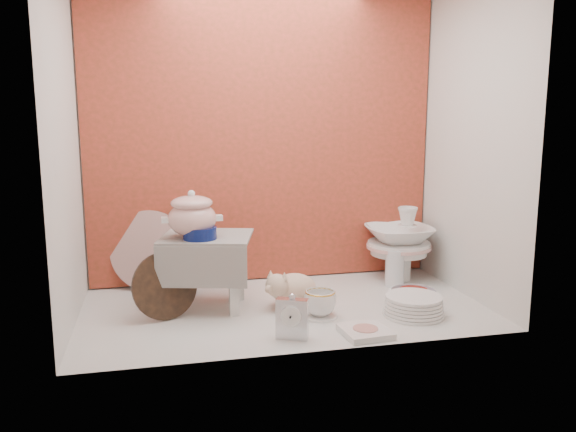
% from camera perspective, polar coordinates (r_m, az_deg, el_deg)
% --- Properties ---
extents(ground, '(1.80, 1.80, 0.00)m').
position_cam_1_polar(ground, '(2.66, -0.33, -9.05)').
color(ground, silver).
rests_on(ground, ground).
extents(niche_shell, '(1.86, 1.03, 1.53)m').
position_cam_1_polar(niche_shell, '(2.69, -1.20, 11.35)').
color(niche_shell, '#C83E32').
rests_on(niche_shell, ground).
extents(step_stool, '(0.46, 0.42, 0.33)m').
position_cam_1_polar(step_stool, '(2.65, -7.92, -5.42)').
color(step_stool, silver).
rests_on(step_stool, ground).
extents(soup_tureen, '(0.32, 0.32, 0.21)m').
position_cam_1_polar(soup_tureen, '(2.55, -9.43, 0.20)').
color(soup_tureen, white).
rests_on(soup_tureen, step_stool).
extents(cobalt_bowl, '(0.19, 0.19, 0.05)m').
position_cam_1_polar(cobalt_bowl, '(2.54, -8.67, -1.65)').
color(cobalt_bowl, '#0B1754').
rests_on(cobalt_bowl, step_stool).
extents(floral_platter, '(0.41, 0.21, 0.40)m').
position_cam_1_polar(floral_platter, '(2.96, -13.49, -3.32)').
color(floral_platter, silver).
rests_on(floral_platter, ground).
extents(blue_white_vase, '(0.27, 0.27, 0.22)m').
position_cam_1_polar(blue_white_vase, '(2.92, -10.86, -5.22)').
color(blue_white_vase, white).
rests_on(blue_white_vase, ground).
extents(lacquer_tray, '(0.30, 0.18, 0.29)m').
position_cam_1_polar(lacquer_tray, '(2.54, -12.00, -6.74)').
color(lacquer_tray, black).
rests_on(lacquer_tray, ground).
extents(mantel_clock, '(0.13, 0.09, 0.18)m').
position_cam_1_polar(mantel_clock, '(2.29, 0.41, -9.86)').
color(mantel_clock, silver).
rests_on(mantel_clock, ground).
extents(plush_pig, '(0.29, 0.22, 0.16)m').
position_cam_1_polar(plush_pig, '(2.67, 0.55, -7.13)').
color(plush_pig, beige).
rests_on(plush_pig, ground).
extents(teacup_saucer, '(0.17, 0.17, 0.01)m').
position_cam_1_polar(teacup_saucer, '(2.55, 3.16, -9.80)').
color(teacup_saucer, white).
rests_on(teacup_saucer, ground).
extents(gold_rim_teacup, '(0.16, 0.16, 0.11)m').
position_cam_1_polar(gold_rim_teacup, '(2.53, 3.18, -8.52)').
color(gold_rim_teacup, white).
rests_on(gold_rim_teacup, teacup_saucer).
extents(lattice_dish, '(0.20, 0.20, 0.03)m').
position_cam_1_polar(lattice_dish, '(2.37, 7.63, -11.23)').
color(lattice_dish, white).
rests_on(lattice_dish, ground).
extents(dinner_plate_stack, '(0.30, 0.30, 0.09)m').
position_cam_1_polar(dinner_plate_stack, '(2.61, 12.26, -8.60)').
color(dinner_plate_stack, white).
rests_on(dinner_plate_stack, ground).
extents(crystal_bowl, '(0.22, 0.22, 0.06)m').
position_cam_1_polar(crystal_bowl, '(2.77, 12.24, -7.80)').
color(crystal_bowl, silver).
rests_on(crystal_bowl, ground).
extents(clear_glass_vase, '(0.12, 0.12, 0.19)m').
position_cam_1_polar(clear_glass_vase, '(3.00, 10.47, -5.05)').
color(clear_glass_vase, silver).
rests_on(clear_glass_vase, ground).
extents(porcelain_tower, '(0.39, 0.39, 0.39)m').
position_cam_1_polar(porcelain_tower, '(3.11, 10.85, -2.66)').
color(porcelain_tower, white).
rests_on(porcelain_tower, ground).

